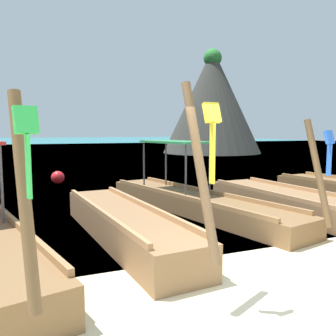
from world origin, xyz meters
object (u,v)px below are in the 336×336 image
longtail_boat_yellow_ribbon (124,224)px  karst_rock (214,104)px  mooring_buoy_near (58,177)px  longtail_boat_pink_ribbon (304,206)px  longtail_boat_blue_ribbon (194,201)px

longtail_boat_yellow_ribbon → karst_rock: bearing=56.8°
karst_rock → mooring_buoy_near: karst_rock is taller
mooring_buoy_near → karst_rock: bearing=44.3°
longtail_boat_pink_ribbon → longtail_boat_blue_ribbon: bearing=147.0°
longtail_boat_yellow_ribbon → longtail_boat_blue_ribbon: longtail_boat_yellow_ribbon is taller
mooring_buoy_near → longtail_boat_blue_ribbon: bearing=-65.9°
longtail_boat_yellow_ribbon → mooring_buoy_near: 8.34m
karst_rock → longtail_boat_blue_ribbon: bearing=-120.8°
mooring_buoy_near → longtail_boat_pink_ribbon: bearing=-56.8°
longtail_boat_pink_ribbon → karst_rock: size_ratio=0.64×
longtail_boat_yellow_ribbon → mooring_buoy_near: (-0.57, 8.32, -0.05)m
longtail_boat_yellow_ribbon → karst_rock: size_ratio=0.55×
longtail_boat_pink_ribbon → mooring_buoy_near: (-5.35, 8.19, -0.00)m
longtail_boat_yellow_ribbon → longtail_boat_pink_ribbon: size_ratio=0.87×
karst_rock → mooring_buoy_near: bearing=-135.7°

